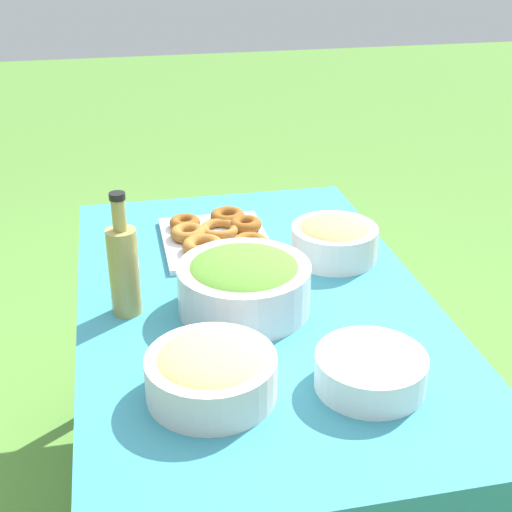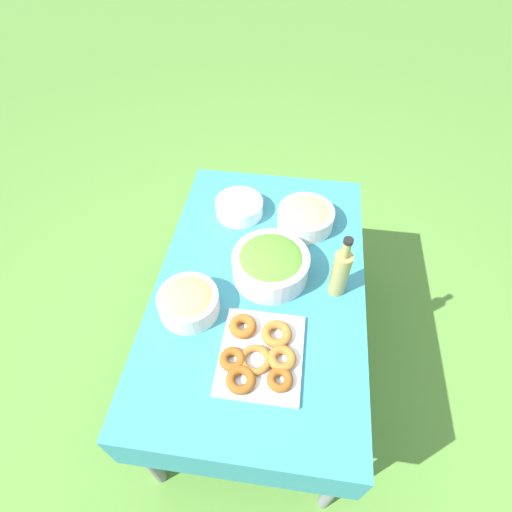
{
  "view_description": "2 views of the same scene",
  "coord_description": "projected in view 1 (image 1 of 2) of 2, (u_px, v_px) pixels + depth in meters",
  "views": [
    {
      "loc": [
        1.49,
        -0.31,
        1.6
      ],
      "look_at": [
        -0.01,
        0.0,
        0.84
      ],
      "focal_mm": 50.0,
      "sensor_mm": 36.0,
      "label": 1
    },
    {
      "loc": [
        -0.98,
        -0.12,
        2.06
      ],
      "look_at": [
        0.08,
        0.03,
        0.8
      ],
      "focal_mm": 28.0,
      "sensor_mm": 36.0,
      "label": 2
    }
  ],
  "objects": [
    {
      "name": "bread_bowl",
      "position": [
        334.0,
        239.0,
        1.93
      ],
      "size": [
        0.23,
        0.23,
        0.11
      ],
      "color": "silver",
      "rests_on": "picnic_table"
    },
    {
      "name": "pasta_bowl",
      "position": [
        211.0,
        371.0,
        1.39
      ],
      "size": [
        0.26,
        0.26,
        0.11
      ],
      "color": "silver",
      "rests_on": "picnic_table"
    },
    {
      "name": "picnic_table",
      "position": [
        255.0,
        331.0,
        1.8
      ],
      "size": [
        1.39,
        0.86,
        0.73
      ],
      "color": "teal",
      "rests_on": "ground_plane"
    },
    {
      "name": "salad_bowl",
      "position": [
        244.0,
        282.0,
        1.68
      ],
      "size": [
        0.32,
        0.32,
        0.13
      ],
      "color": "silver",
      "rests_on": "picnic_table"
    },
    {
      "name": "plate_stack",
      "position": [
        370.0,
        371.0,
        1.42
      ],
      "size": [
        0.22,
        0.22,
        0.07
      ],
      "color": "white",
      "rests_on": "picnic_table"
    },
    {
      "name": "olive_oil_bottle",
      "position": [
        124.0,
        267.0,
        1.65
      ],
      "size": [
        0.07,
        0.07,
        0.3
      ],
      "color": "#998E4C",
      "rests_on": "picnic_table"
    },
    {
      "name": "donut_platter",
      "position": [
        217.0,
        235.0,
        2.03
      ],
      "size": [
        0.35,
        0.3,
        0.05
      ],
      "color": "silver",
      "rests_on": "picnic_table"
    }
  ]
}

